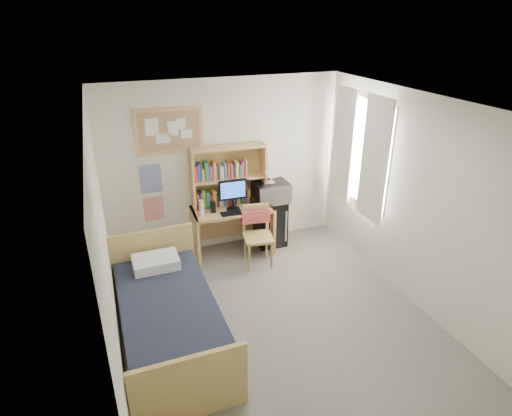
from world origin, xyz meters
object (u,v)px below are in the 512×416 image
object	(u,v)px
desk_chair	(258,237)
speaker_left	(213,207)
bulletin_board	(169,131)
monitor	(233,196)
microwave	(271,192)
mini_fridge	(270,222)
bed	(170,323)
desk_fan	(271,174)
speaker_right	(252,202)
desk	(233,230)

from	to	relation	value
desk_chair	speaker_left	size ratio (longest dim) A/B	5.59
bulletin_board	monitor	world-z (taller)	bulletin_board
desk_chair	microwave	xyz separation A→B (m)	(0.40, 0.51, 0.45)
mini_fridge	desk_chair	bearing A→B (deg)	-126.93
bed	desk_fan	distance (m)	2.74
bulletin_board	speaker_right	bearing A→B (deg)	-18.95
mini_fridge	desk_fan	world-z (taller)	desk_fan
monitor	microwave	distance (m)	0.65
desk_chair	bed	size ratio (longest dim) A/B	0.44
mini_fridge	desk	bearing A→B (deg)	-174.67
speaker_right	desk_fan	bearing A→B (deg)	19.30
bed	speaker_right	world-z (taller)	speaker_right
microwave	desk_fan	distance (m)	0.29
bulletin_board	bed	world-z (taller)	bulletin_board
microwave	bulletin_board	bearing A→B (deg)	169.59
desk	bulletin_board	bearing A→B (deg)	160.70
bed	microwave	bearing A→B (deg)	41.83
speaker_left	speaker_right	world-z (taller)	speaker_left
mini_fridge	speaker_right	xyz separation A→B (m)	(-0.34, -0.13, 0.45)
desk_chair	bed	distance (m)	1.96
mini_fridge	speaker_right	world-z (taller)	speaker_right
desk_fan	bed	bearing A→B (deg)	-137.60
desk	microwave	size ratio (longest dim) A/B	2.30
desk	bed	world-z (taller)	desk
desk_chair	speaker_left	bearing A→B (deg)	150.90
mini_fridge	bed	distance (m)	2.60
bulletin_board	speaker_left	distance (m)	1.25
bulletin_board	mini_fridge	xyz separation A→B (m)	(1.43, -0.24, -1.54)
speaker_right	bed	bearing A→B (deg)	-132.08
bulletin_board	speaker_right	distance (m)	1.58
desk_chair	mini_fridge	bearing A→B (deg)	61.73
desk_chair	desk_fan	xyz separation A→B (m)	(0.40, 0.51, 0.75)
monitor	bulletin_board	bearing A→B (deg)	156.95
bed	speaker_left	world-z (taller)	speaker_left
mini_fridge	desk_fan	bearing A→B (deg)	-90.00
desk	bed	xyz separation A→B (m)	(-1.27, -1.70, -0.09)
bed	speaker_left	size ratio (longest dim) A/B	12.78
speaker_right	desk	bearing A→B (deg)	168.69
bulletin_board	desk	distance (m)	1.76
speaker_left	bulletin_board	bearing A→B (deg)	145.66
bed	bulletin_board	bearing A→B (deg)	75.89
desk_fan	desk_chair	bearing A→B (deg)	-127.99
bulletin_board	desk_chair	distance (m)	1.95
speaker_left	desk_chair	bearing A→B (deg)	-36.06
desk_chair	monitor	size ratio (longest dim) A/B	2.02
bed	microwave	world-z (taller)	microwave
desk_chair	mini_fridge	xyz separation A→B (m)	(0.40, 0.53, -0.07)
desk_chair	bulletin_board	bearing A→B (deg)	151.70
mini_fridge	speaker_right	size ratio (longest dim) A/B	4.73
speaker_left	desk	bearing A→B (deg)	11.31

